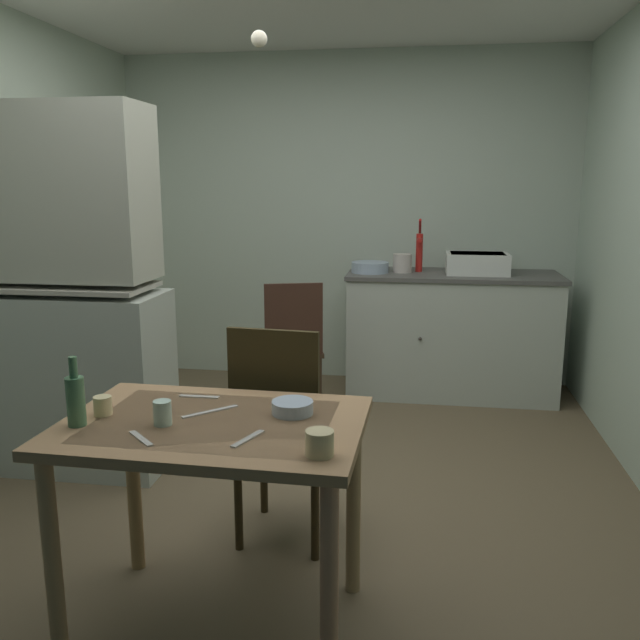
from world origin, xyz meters
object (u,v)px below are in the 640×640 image
sink_basin (477,263)px  dining_table (214,454)px  hutch_cabinet (73,305)px  glass_bottle (76,399)px  serving_bowl_wide (292,407)px  chair_far_side (282,434)px  hand_pump (419,249)px  mug_dark (320,443)px  mixing_bowl_counter (370,267)px  chair_by_counter (292,345)px

sink_basin → dining_table: 3.06m
hutch_cabinet → glass_bottle: hutch_cabinet is taller
serving_bowl_wide → hutch_cabinet: bearing=142.0°
chair_far_side → glass_bottle: glass_bottle is taller
hand_pump → mug_dark: 3.13m
chair_far_side → glass_bottle: 0.94m
hutch_cabinet → chair_far_side: (1.28, -0.65, -0.41)m
chair_far_side → hutch_cabinet: bearing=153.2°
hand_pump → dining_table: size_ratio=0.38×
chair_far_side → sink_basin: bearing=66.9°
serving_bowl_wide → mug_dark: mug_dark is taller
mug_dark → glass_bottle: size_ratio=0.36×
hand_pump → mixing_bowl_counter: hand_pump is taller
mixing_bowl_counter → serving_bowl_wide: size_ratio=1.88×
mixing_bowl_counter → dining_table: (-0.31, -2.79, -0.29)m
mixing_bowl_counter → chair_far_side: bearing=-95.1°
sink_basin → mixing_bowl_counter: sink_basin is taller
mug_dark → sink_basin: bearing=77.5°
mixing_bowl_counter → chair_by_counter: bearing=-128.9°
sink_basin → hand_pump: 0.43m
sink_basin → chair_far_side: 2.51m
serving_bowl_wide → mug_dark: 0.37m
hand_pump → serving_bowl_wide: hand_pump is taller
chair_by_counter → mug_dark: bearing=-77.0°
hutch_cabinet → glass_bottle: bearing=-60.9°
mixing_bowl_counter → chair_far_side: 2.27m
hand_pump → mug_dark: hand_pump is taller
hutch_cabinet → chair_far_side: 1.49m
dining_table → mug_dark: size_ratio=12.10×
dining_table → chair_by_counter: 2.22m
hand_pump → glass_bottle: bearing=-110.1°
chair_far_side → glass_bottle: size_ratio=4.22×
dining_table → glass_bottle: size_ratio=4.39×
sink_basin → mug_dark: 3.15m
hutch_cabinet → chair_by_counter: 1.47m
sink_basin → mug_dark: (-0.68, -3.07, -0.18)m
chair_by_counter → mug_dark: size_ratio=10.85×
dining_table → mug_dark: mug_dark is taller
dining_table → serving_bowl_wide: size_ratio=7.13×
hand_pump → serving_bowl_wide: 2.82m
sink_basin → mixing_bowl_counter: (-0.77, -0.05, -0.04)m
serving_bowl_wide → glass_bottle: (-0.68, -0.22, 0.07)m
dining_table → glass_bottle: 0.49m
hutch_cabinet → serving_bowl_wide: hutch_cabinet is taller
chair_far_side → dining_table: bearing=-101.3°
mixing_bowl_counter → glass_bottle: bearing=-104.3°
chair_far_side → hand_pump: bearing=76.6°
chair_far_side → serving_bowl_wide: size_ratio=6.85×
chair_far_side → mug_dark: bearing=-70.3°
hutch_cabinet → mug_dark: 2.14m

